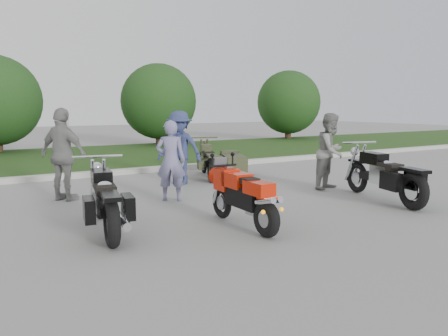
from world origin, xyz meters
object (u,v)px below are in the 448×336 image
sportbike_red (244,196)px  cruiser_right (387,178)px  person_back (63,155)px  cruiser_sidecar (223,163)px  person_stripe (171,161)px  cruiser_left (106,203)px  person_denim (180,148)px  person_grey (331,151)px

sportbike_red → cruiser_right: (3.60, 0.12, -0.03)m
person_back → cruiser_right: bearing=-157.7°
cruiser_sidecar → person_stripe: size_ratio=1.31×
cruiser_left → person_denim: person_denim is taller
sportbike_red → person_back: size_ratio=0.99×
cruiser_left → cruiser_sidecar: bearing=50.0°
person_back → sportbike_red: bearing=173.6°
sportbike_red → person_denim: size_ratio=1.03×
cruiser_sidecar → cruiser_left: bearing=-118.1°
person_stripe → person_grey: size_ratio=0.93×
sportbike_red → cruiser_left: 2.17m
cruiser_left → person_back: person_back is taller
cruiser_sidecar → person_stripe: bearing=-119.3°
cruiser_left → person_denim: 4.46m
person_stripe → person_denim: person_denim is taller
person_grey → person_denim: (-2.79, 2.46, 0.02)m
cruiser_right → person_stripe: 4.46m
person_stripe → person_back: (-1.90, 1.15, 0.13)m
cruiser_left → person_back: size_ratio=1.25×
cruiser_left → person_stripe: person_stripe is taller
cruiser_right → person_stripe: size_ratio=1.49×
sportbike_red → cruiser_sidecar: (2.30, 4.51, -0.11)m
sportbike_red → person_back: bearing=120.1°
cruiser_right → cruiser_left: bearing=-173.7°
cruiser_left → person_back: 2.86m
cruiser_left → person_denim: (2.86, 3.39, 0.45)m
sportbike_red → person_grey: size_ratio=1.06×
cruiser_right → person_grey: (0.05, 1.65, 0.40)m
cruiser_left → cruiser_sidecar: cruiser_left is taller
cruiser_left → cruiser_sidecar: (4.30, 3.67, -0.06)m
cruiser_right → person_denim: bearing=137.3°
person_grey → person_denim: size_ratio=0.97×
cruiser_right → cruiser_sidecar: size_ratio=1.13×
cruiser_sidecar → cruiser_right: bearing=-52.0°
person_grey → person_back: (-5.70, 1.89, 0.06)m
sportbike_red → person_back: person_back is taller
sportbike_red → person_grey: bearing=26.7°
sportbike_red → cruiser_right: 3.61m
person_denim → cruiser_right: bearing=-5.4°
cruiser_right → person_grey: bearing=102.0°
person_back → cruiser_sidecar: bearing=-114.7°
person_grey → person_back: bearing=142.7°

